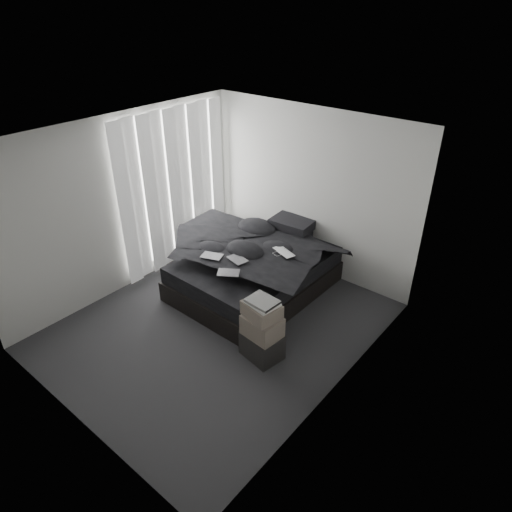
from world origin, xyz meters
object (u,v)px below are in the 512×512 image
Objects in this scene: side_stand at (207,235)px; bed at (255,280)px; box_lower at (262,345)px; laptop at (281,248)px.

bed is at bearing -14.25° from side_stand.
bed is 1.50m from box_lower.
side_stand reaches higher than box_lower.
laptop is 0.78× the size of box_lower.
bed is at bearing -154.50° from laptop.
side_stand is 1.40× the size of box_lower.
laptop reaches higher than box_lower.
box_lower is at bearing -46.31° from bed.
laptop reaches higher than side_stand.
side_stand is 2.79m from box_lower.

